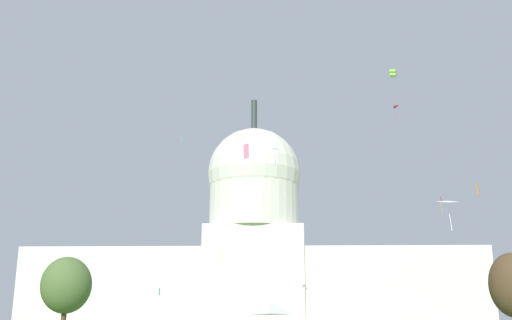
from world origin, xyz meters
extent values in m
cube|color=silver|center=(-37.08, 154.32, 11.61)|extent=(64.91, 22.08, 23.22)
cube|color=silver|center=(27.83, 154.32, 11.61)|extent=(64.91, 22.08, 23.22)
cube|color=silver|center=(-4.62, 154.32, 14.64)|extent=(28.08, 24.28, 29.28)
cylinder|color=silver|center=(-4.62, 154.32, 37.71)|extent=(26.56, 26.56, 16.88)
sphere|color=silver|center=(-4.62, 154.32, 46.15)|extent=(27.90, 27.90, 27.90)
cylinder|color=#2D3833|center=(-4.62, 154.32, 64.98)|extent=(1.80, 1.80, 9.75)
pyramid|color=white|center=(0.36, 63.47, 4.48)|extent=(5.05, 6.49, 1.78)
cylinder|color=#4C3823|center=(-34.29, 80.75, 2.94)|extent=(0.89, 0.89, 5.88)
ellipsoid|color=#4C6633|center=(-34.29, 80.75, 8.73)|extent=(9.51, 9.00, 9.51)
cube|color=#8CD133|center=(22.26, 76.28, 44.63)|extent=(1.30, 1.27, 0.59)
cube|color=#8CD133|center=(22.26, 76.28, 45.31)|extent=(1.30, 1.27, 0.59)
cube|color=pink|center=(-1.38, 26.35, 16.43)|extent=(0.50, 0.49, 1.28)
pyramid|color=red|center=(28.38, 106.88, 49.77)|extent=(1.28, 1.93, 0.38)
cylinder|color=red|center=(28.83, 106.98, 47.68)|extent=(0.13, 0.33, 2.16)
cube|color=#D1339E|center=(32.02, 87.45, 24.63)|extent=(0.49, 1.00, 0.96)
cylinder|color=orange|center=(31.90, 87.45, 22.92)|extent=(0.29, 0.32, 2.45)
pyramid|color=white|center=(18.57, 36.93, 13.66)|extent=(1.73, 0.75, 0.33)
cylinder|color=white|center=(18.59, 37.24, 12.03)|extent=(0.11, 0.32, 1.77)
cube|color=#33BCDB|center=(-19.95, 109.63, 43.42)|extent=(0.60, 0.99, 1.44)
cylinder|color=green|center=(-19.90, 109.63, 41.89)|extent=(0.21, 0.18, 1.62)
pyramid|color=green|center=(21.44, 25.82, 22.14)|extent=(0.94, 1.35, 0.31)
cube|color=orange|center=(23.31, 42.25, 16.50)|extent=(0.50, 0.52, 1.40)
cube|color=teal|center=(-19.74, 88.53, 8.00)|extent=(0.15, 0.72, 1.25)
pyramid|color=blue|center=(1.21, 102.78, 38.67)|extent=(1.75, 1.39, 0.19)
cylinder|color=blue|center=(1.50, 102.54, 36.52)|extent=(0.21, 0.24, 2.49)
camera|label=1|loc=(0.82, -23.14, 2.11)|focal=42.55mm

